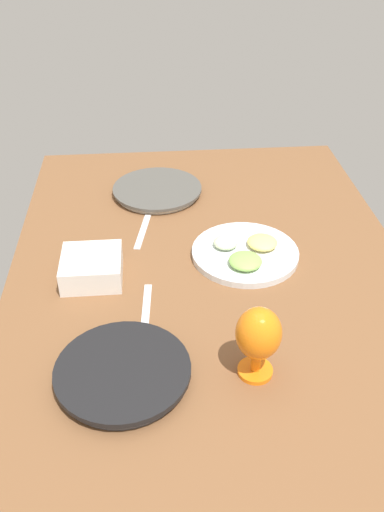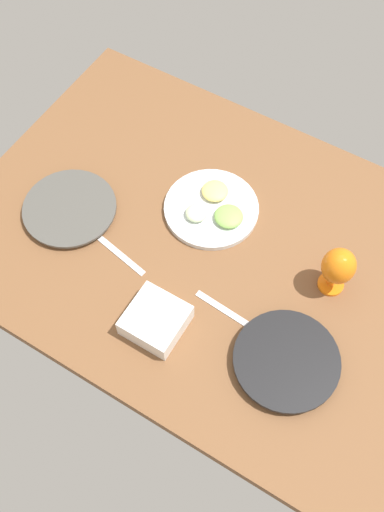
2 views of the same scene
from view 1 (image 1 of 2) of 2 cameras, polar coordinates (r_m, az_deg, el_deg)
name	(u,v)px [view 1 (image 1 of 2)]	position (r cm, az deg, el deg)	size (l,w,h in cm)	color
ground_plane	(214,292)	(139.03, 2.25, -3.77)	(160.00, 104.00, 4.00)	brown
dinner_plate_left	(157,190)	(176.73, -3.59, 6.76)	(28.08, 28.08, 2.37)	silver
dinner_plate_right	(123,373)	(115.20, -7.14, -11.88)	(27.78, 27.78, 3.16)	#4C4C51
fruit_platter	(245,252)	(147.62, 5.53, 0.38)	(28.48, 28.48, 4.39)	silver
hurricane_glass_orange	(258,336)	(110.17, 6.85, -8.17)	(9.21, 9.21, 16.63)	orange
square_bowl_white	(92,266)	(140.67, -10.30, -1.04)	(14.92, 14.92, 6.31)	white
fork_by_left_plate	(143,231)	(158.35, -5.11, 2.59)	(18.00, 1.80, 0.60)	silver
fork_by_right_plate	(146,308)	(131.20, -4.75, -5.39)	(18.00, 1.80, 0.60)	silver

